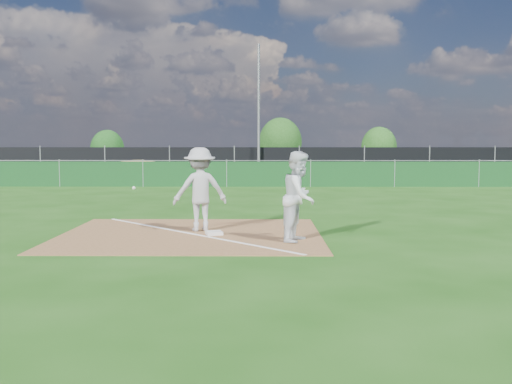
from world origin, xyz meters
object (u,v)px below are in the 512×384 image
(first_base, at_px, (214,233))
(tree_mid, at_px, (280,142))
(light_pole, at_px, (259,111))
(tree_right, at_px, (379,147))
(runner, at_px, (300,197))
(car_right, at_px, (337,164))
(car_mid, at_px, (233,161))
(tree_left, at_px, (107,149))
(car_left, at_px, (121,162))
(play_at_first, at_px, (200,189))

(first_base, relative_size, tree_mid, 0.09)
(light_pole, xyz_separation_m, tree_right, (9.65, 11.23, -2.29))
(first_base, distance_m, runner, 2.27)
(light_pole, height_order, first_base, light_pole)
(car_right, bearing_deg, runner, -171.58)
(first_base, distance_m, car_right, 26.61)
(car_mid, relative_size, tree_left, 1.54)
(car_left, xyz_separation_m, tree_right, (19.04, 7.32, 0.94))
(play_at_first, bearing_deg, tree_mid, 84.57)
(runner, distance_m, car_mid, 27.55)
(tree_left, bearing_deg, car_right, -17.43)
(play_at_first, bearing_deg, car_left, 107.79)
(car_right, height_order, tree_right, tree_right)
(play_at_first, height_order, car_mid, play_at_first)
(car_right, relative_size, tree_left, 1.44)
(tree_mid, bearing_deg, tree_left, -175.47)
(play_at_first, height_order, runner, play_at_first)
(runner, xyz_separation_m, car_right, (4.37, 26.63, -0.33))
(first_base, xyz_separation_m, runner, (1.92, -0.78, 0.92))
(runner, relative_size, tree_mid, 0.49)
(first_base, xyz_separation_m, car_left, (-8.44, 25.71, 0.72))
(first_base, height_order, tree_left, tree_left)
(car_left, relative_size, tree_right, 1.35)
(car_right, relative_size, tree_right, 1.32)
(tree_mid, xyz_separation_m, tree_right, (7.96, 0.73, -0.36))
(light_pole, distance_m, tree_mid, 10.81)
(play_at_first, distance_m, car_mid, 26.06)
(car_right, bearing_deg, tree_right, -13.26)
(car_left, bearing_deg, light_pole, -121.34)
(car_right, height_order, tree_left, tree_left)
(tree_right, bearing_deg, tree_mid, -174.74)
(car_right, xyz_separation_m, tree_right, (4.31, 7.18, 1.07))
(first_base, relative_size, tree_left, 0.12)
(runner, relative_size, tree_left, 0.64)
(car_mid, relative_size, car_right, 1.07)
(car_left, height_order, tree_left, tree_left)
(car_mid, distance_m, car_right, 7.18)
(runner, xyz_separation_m, tree_right, (8.68, 33.81, 0.73))
(first_base, height_order, car_mid, car_mid)
(play_at_first, relative_size, car_left, 0.51)
(car_mid, bearing_deg, light_pole, -175.74)
(car_mid, bearing_deg, car_right, -112.41)
(first_base, xyz_separation_m, tree_left, (-10.84, 31.23, 1.51))
(first_base, relative_size, runner, 0.18)
(play_at_first, relative_size, tree_right, 0.69)
(light_pole, height_order, tree_left, light_pole)
(car_right, bearing_deg, light_pole, 144.99)
(runner, height_order, tree_right, tree_right)
(car_left, xyz_separation_m, car_right, (14.73, 0.14, -0.13))
(play_at_first, height_order, tree_right, tree_right)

